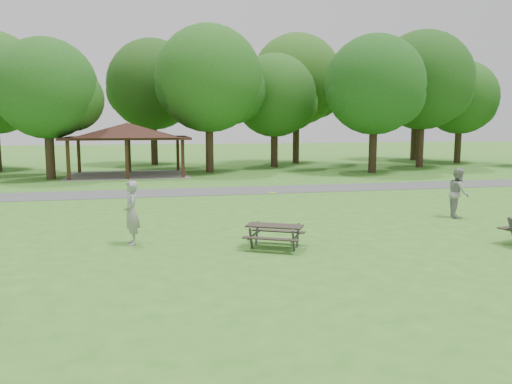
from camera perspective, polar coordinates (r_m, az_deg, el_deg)
The scene contains 16 objects.
ground at distance 13.72m, azimuth -0.49°, elevation -7.74°, with size 160.00×160.00×0.00m, color #397722.
asphalt_path at distance 27.31m, azimuth -6.58°, elevation 0.04°, with size 120.00×3.20×0.02m, color #4B4B4E.
pavilion at distance 36.96m, azimuth -14.49°, elevation 6.60°, with size 8.60×7.01×3.76m.
tree_row_d at distance 36.05m, azimuth -22.69°, elevation 10.54°, with size 6.93×6.60×9.27m.
tree_row_e at distance 38.39m, azimuth -5.28°, elevation 12.41°, with size 8.40×8.00×11.02m.
tree_row_f at distance 42.90m, azimuth 2.24°, elevation 10.69°, with size 7.35×7.00×9.55m.
tree_row_g at distance 38.88m, azimuth 13.52°, elevation 11.50°, with size 7.77×7.40×10.25m.
tree_row_h at distance 44.85m, azimuth 18.62°, elevation 11.68°, with size 8.61×8.20×11.37m.
tree_row_i at distance 50.95m, azimuth 22.37°, elevation 9.73°, with size 7.14×6.80×9.52m.
tree_deep_b at distance 46.07m, azimuth -11.60°, elevation 11.64°, with size 8.40×8.00×11.13m.
tree_deep_c at distance 47.19m, azimuth 4.78°, elevation 12.35°, with size 8.82×8.40×11.90m.
tree_deep_d at distance 53.75m, azimuth 17.89°, elevation 11.00°, with size 8.40×8.00×11.27m.
picnic_table_middle at distance 14.86m, azimuth 2.15°, elevation -4.43°, with size 2.08×1.94×0.72m.
frisbee_in_flight at distance 16.78m, azimuth 1.84°, elevation -0.07°, with size 0.25×0.25×0.02m.
frisbee_thrower at distance 15.67m, azimuth -14.04°, elevation -2.33°, with size 0.72×0.47×1.96m, color gray.
frisbee_catcher at distance 21.21m, azimuth 22.11°, elevation -0.09°, with size 0.95×0.74×1.95m, color #969699.
Camera 1 is at (-2.73, -12.93, 3.67)m, focal length 35.00 mm.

